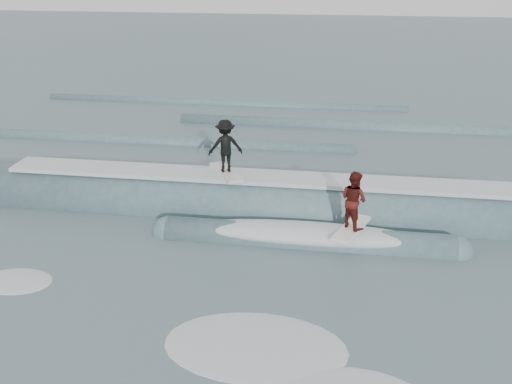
# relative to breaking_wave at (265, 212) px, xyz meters

# --- Properties ---
(ground) EXTENTS (160.00, 160.00, 0.00)m
(ground) POSITION_rel_breaking_wave_xyz_m (-0.21, -6.71, -0.04)
(ground) COLOR #41545E
(ground) RESTS_ON ground
(breaking_wave) EXTENTS (23.88, 4.02, 2.49)m
(breaking_wave) POSITION_rel_breaking_wave_xyz_m (0.00, 0.00, 0.00)
(breaking_wave) COLOR #3D5E67
(breaking_wave) RESTS_ON ground
(surfer_black) EXTENTS (1.51, 1.99, 1.93)m
(surfer_black) POSITION_rel_breaking_wave_xyz_m (-1.42, 0.25, 2.22)
(surfer_black) COLOR silver
(surfer_black) RESTS_ON ground
(surfer_red) EXTENTS (1.24, 2.06, 1.90)m
(surfer_red) POSITION_rel_breaking_wave_xyz_m (2.95, -1.95, 1.42)
(surfer_red) COLOR white
(surfer_red) RESTS_ON ground
(whitewater) EXTENTS (12.02, 7.73, 0.10)m
(whitewater) POSITION_rel_breaking_wave_xyz_m (-0.12, -8.26, -0.04)
(whitewater) COLOR silver
(whitewater) RESTS_ON ground
(far_swells) EXTENTS (34.73, 8.65, 0.80)m
(far_swells) POSITION_rel_breaking_wave_xyz_m (-1.61, 10.94, -0.04)
(far_swells) COLOR #3D5E67
(far_swells) RESTS_ON ground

